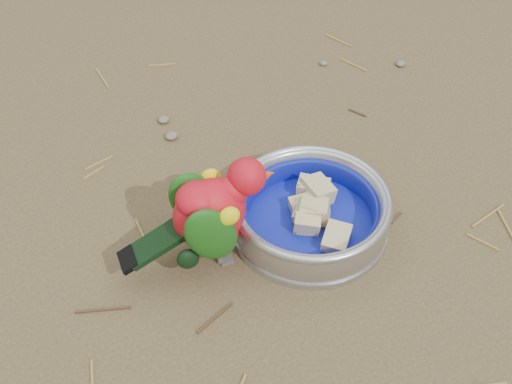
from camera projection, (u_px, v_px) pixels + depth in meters
ground at (306, 209)px, 1.01m from camera, size 60.00×60.00×0.00m
food_bowl at (309, 225)px, 0.98m from camera, size 0.21×0.21×0.02m
bowl_wall at (311, 210)px, 0.96m from camera, size 0.21×0.21×0.04m
fruit_wedges at (310, 213)px, 0.96m from camera, size 0.13×0.13×0.03m
lory_parrot at (213, 219)px, 0.89m from camera, size 0.20×0.11×0.15m
ground_debris at (291, 173)px, 1.06m from camera, size 0.90×0.80×0.01m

